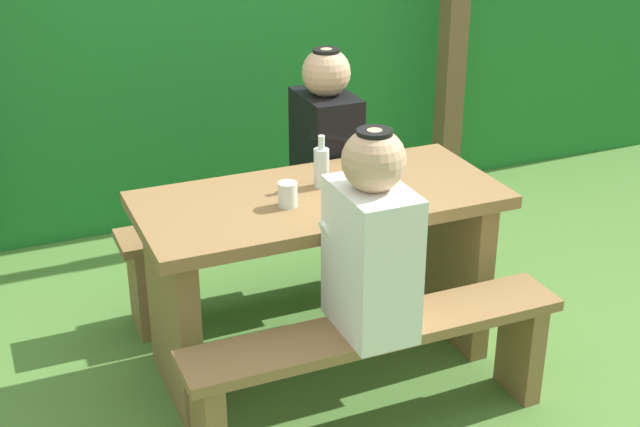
{
  "coord_description": "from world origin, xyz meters",
  "views": [
    {
      "loc": [
        -1.21,
        -2.85,
        2.06
      ],
      "look_at": [
        0.0,
        0.0,
        0.66
      ],
      "focal_mm": 49.46,
      "sensor_mm": 36.0,
      "label": 1
    }
  ],
  "objects_px": {
    "person_white_shirt": "(371,240)",
    "cell_phone": "(352,180)",
    "person_black_coat": "(326,136)",
    "bench_near": "(376,356)",
    "bench_far": "(276,239)",
    "drinking_glass": "(288,194)",
    "picnic_table": "(320,250)",
    "bottle_left": "(321,166)",
    "bottle_right": "(387,164)"
  },
  "relations": [
    {
      "from": "person_white_shirt",
      "to": "cell_phone",
      "type": "distance_m",
      "value": 0.61
    },
    {
      "from": "person_black_coat",
      "to": "bench_near",
      "type": "bearing_deg",
      "value": -103.55
    },
    {
      "from": "bench_far",
      "to": "drinking_glass",
      "type": "bearing_deg",
      "value": -105.18
    },
    {
      "from": "picnic_table",
      "to": "person_white_shirt",
      "type": "relative_size",
      "value": 1.95
    },
    {
      "from": "bottle_left",
      "to": "bottle_right",
      "type": "xyz_separation_m",
      "value": [
        0.23,
        -0.11,
        0.01
      ]
    },
    {
      "from": "person_black_coat",
      "to": "person_white_shirt",
      "type": "bearing_deg",
      "value": -105.22
    },
    {
      "from": "cell_phone",
      "to": "bench_near",
      "type": "bearing_deg",
      "value": -139.95
    },
    {
      "from": "bench_far",
      "to": "bottle_right",
      "type": "height_order",
      "value": "bottle_right"
    },
    {
      "from": "person_white_shirt",
      "to": "drinking_glass",
      "type": "relative_size",
      "value": 7.76
    },
    {
      "from": "person_white_shirt",
      "to": "person_black_coat",
      "type": "xyz_separation_m",
      "value": [
        0.28,
        1.01,
        0.0
      ]
    },
    {
      "from": "picnic_table",
      "to": "drinking_glass",
      "type": "bearing_deg",
      "value": -159.84
    },
    {
      "from": "picnic_table",
      "to": "cell_phone",
      "type": "relative_size",
      "value": 10.0
    },
    {
      "from": "bottle_right",
      "to": "person_white_shirt",
      "type": "bearing_deg",
      "value": -122.0
    },
    {
      "from": "bench_near",
      "to": "bench_far",
      "type": "distance_m",
      "value": 1.02
    },
    {
      "from": "drinking_glass",
      "to": "cell_phone",
      "type": "height_order",
      "value": "drinking_glass"
    },
    {
      "from": "bottle_right",
      "to": "bench_far",
      "type": "bearing_deg",
      "value": 115.74
    },
    {
      "from": "bench_near",
      "to": "bench_far",
      "type": "xyz_separation_m",
      "value": [
        0.0,
        1.02,
        0.0
      ]
    },
    {
      "from": "bottle_left",
      "to": "cell_phone",
      "type": "relative_size",
      "value": 1.48
    },
    {
      "from": "bench_near",
      "to": "cell_phone",
      "type": "bearing_deg",
      "value": 73.82
    },
    {
      "from": "bench_near",
      "to": "bench_far",
      "type": "relative_size",
      "value": 1.0
    },
    {
      "from": "person_white_shirt",
      "to": "picnic_table",
      "type": "bearing_deg",
      "value": 86.53
    },
    {
      "from": "bench_near",
      "to": "person_white_shirt",
      "type": "height_order",
      "value": "person_white_shirt"
    },
    {
      "from": "picnic_table",
      "to": "bottle_left",
      "type": "bearing_deg",
      "value": 63.1
    },
    {
      "from": "drinking_glass",
      "to": "person_white_shirt",
      "type": "bearing_deg",
      "value": -74.73
    },
    {
      "from": "picnic_table",
      "to": "bench_far",
      "type": "height_order",
      "value": "picnic_table"
    },
    {
      "from": "bottle_left",
      "to": "bottle_right",
      "type": "height_order",
      "value": "bottle_right"
    },
    {
      "from": "person_black_coat",
      "to": "bench_far",
      "type": "bearing_deg",
      "value": 179.22
    },
    {
      "from": "person_white_shirt",
      "to": "bench_near",
      "type": "bearing_deg",
      "value": -6.17
    },
    {
      "from": "picnic_table",
      "to": "bench_far",
      "type": "relative_size",
      "value": 1.0
    },
    {
      "from": "bench_far",
      "to": "bottle_left",
      "type": "bearing_deg",
      "value": -85.38
    },
    {
      "from": "bench_far",
      "to": "picnic_table",
      "type": "bearing_deg",
      "value": -90.0
    },
    {
      "from": "bench_far",
      "to": "cell_phone",
      "type": "bearing_deg",
      "value": -68.99
    },
    {
      "from": "bottle_right",
      "to": "cell_phone",
      "type": "xyz_separation_m",
      "value": [
        -0.09,
        0.11,
        -0.09
      ]
    },
    {
      "from": "bench_far",
      "to": "person_white_shirt",
      "type": "relative_size",
      "value": 1.95
    },
    {
      "from": "picnic_table",
      "to": "bottle_left",
      "type": "distance_m",
      "value": 0.33
    },
    {
      "from": "drinking_glass",
      "to": "bottle_left",
      "type": "distance_m",
      "value": 0.23
    },
    {
      "from": "person_black_coat",
      "to": "bottle_right",
      "type": "height_order",
      "value": "person_black_coat"
    },
    {
      "from": "person_black_coat",
      "to": "bottle_left",
      "type": "distance_m",
      "value": 0.49
    },
    {
      "from": "bottle_right",
      "to": "cell_phone",
      "type": "relative_size",
      "value": 1.73
    },
    {
      "from": "picnic_table",
      "to": "drinking_glass",
      "type": "distance_m",
      "value": 0.33
    },
    {
      "from": "drinking_glass",
      "to": "bottle_right",
      "type": "xyz_separation_m",
      "value": [
        0.42,
        0.02,
        0.05
      ]
    },
    {
      "from": "person_black_coat",
      "to": "drinking_glass",
      "type": "distance_m",
      "value": 0.69
    },
    {
      "from": "bench_near",
      "to": "drinking_glass",
      "type": "relative_size",
      "value": 15.11
    },
    {
      "from": "drinking_glass",
      "to": "cell_phone",
      "type": "distance_m",
      "value": 0.35
    },
    {
      "from": "bench_near",
      "to": "bottle_right",
      "type": "xyz_separation_m",
      "value": [
        0.26,
        0.47,
        0.52
      ]
    },
    {
      "from": "bottle_left",
      "to": "cell_phone",
      "type": "height_order",
      "value": "bottle_left"
    },
    {
      "from": "person_black_coat",
      "to": "bottle_right",
      "type": "relative_size",
      "value": 2.97
    },
    {
      "from": "person_black_coat",
      "to": "bottle_left",
      "type": "bearing_deg",
      "value": -115.63
    },
    {
      "from": "person_white_shirt",
      "to": "cell_phone",
      "type": "bearing_deg",
      "value": 70.97
    },
    {
      "from": "bottle_left",
      "to": "cell_phone",
      "type": "bearing_deg",
      "value": 0.43
    }
  ]
}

